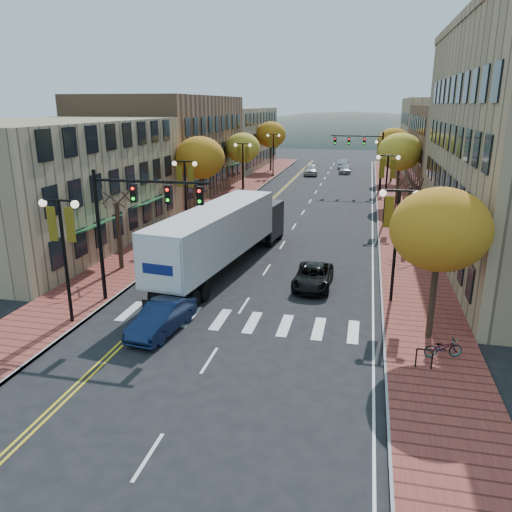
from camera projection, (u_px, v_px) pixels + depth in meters
The scene contains 32 objects.
ground at pixel (223, 339), 22.38m from camera, with size 200.00×200.00×0.00m, color black.
sidewalk_left at pixel (227, 200), 54.57m from camera, with size 4.00×85.00×0.15m, color brown.
sidewalk_right at pixel (396, 207), 50.83m from camera, with size 4.00×85.00×0.15m, color brown.
building_left_near at pixel (49, 183), 36.73m from camera, with size 12.00×22.00×9.00m, color #9E8966.
building_left_mid at pixel (168, 145), 57.91m from camera, with size 12.00×24.00×11.00m, color brown.
building_left_far at pixel (226, 138), 81.47m from camera, with size 12.00×26.00×9.50m, color #9E8966.
building_right_mid at pixel (483, 151), 56.29m from camera, with size 15.00×24.00×10.00m, color brown.
building_right_far at pixel (454, 135), 76.69m from camera, with size 15.00×20.00×11.00m, color #9E8966.
tree_left_a at pixel (119, 236), 31.06m from camera, with size 0.28×0.28×4.20m.
tree_left_b at pixel (200, 158), 45.06m from camera, with size 4.48×4.48×7.21m.
tree_left_c at pixel (243, 148), 60.11m from camera, with size 4.16×4.16×6.69m.
tree_left_d at pixel (271, 135), 76.76m from camera, with size 4.61×4.61×7.42m.
tree_right_a at pixel (440, 230), 20.90m from camera, with size 4.16×4.16×6.69m.
tree_right_b at pixel (408, 216), 36.66m from camera, with size 0.28×0.28×4.20m.
tree_right_c at pixel (400, 152), 50.66m from camera, with size 4.48×4.48×7.21m.
tree_right_d at pixel (394, 142), 65.65m from camera, with size 4.35×4.35×7.00m.
lamp_left_a at pixel (63, 237), 22.68m from camera, with size 1.96×0.36×6.05m.
lamp_left_b at pixel (185, 184), 37.62m from camera, with size 1.96×0.36×6.05m.
lamp_left_c at pixel (243, 160), 54.42m from camera, with size 1.96×0.36×6.05m.
lamp_left_d at pixel (273, 147), 71.23m from camera, with size 1.96×0.36×6.05m.
lamp_right_a at pixel (397, 224), 25.17m from camera, with size 1.96×0.36×6.05m.
lamp_right_b at pixel (387, 176), 41.97m from camera, with size 1.96×0.36×6.05m.
lamp_right_c at pixel (383, 156), 58.78m from camera, with size 1.96×0.36×6.05m.
traffic_mast_near at pixel (132, 212), 24.87m from camera, with size 6.10×0.35×7.00m.
traffic_mast_far at pixel (365, 150), 59.01m from camera, with size 6.10×0.34×7.00m.
semi_truck at pixel (225, 232), 31.30m from camera, with size 4.76×16.83×4.16m.
navy_sedan at pixel (162, 318), 22.87m from camera, with size 1.49×4.27×1.41m, color #0E1A39.
black_suv at pixel (313, 277), 28.61m from camera, with size 2.06×4.47×1.24m, color black.
car_far_white at pixel (311, 170), 73.96m from camera, with size 1.89×4.71×1.60m, color silver.
car_far_silver at pixel (345, 169), 75.89m from camera, with size 1.70×4.18×1.21m, color #98979E.
car_far_oncoming at pixel (344, 164), 81.81m from camera, with size 1.48×4.25×1.40m, color #B4B4BC.
bicycle at pixel (443, 348), 20.39m from camera, with size 0.55×1.58×0.83m, color gray.
Camera 1 is at (5.86, -19.51, 10.10)m, focal length 35.00 mm.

